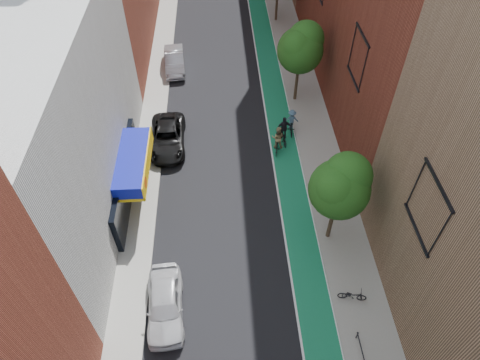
{
  "coord_description": "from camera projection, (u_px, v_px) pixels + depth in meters",
  "views": [
    {
      "loc": [
        -0.61,
        -5.06,
        21.53
      ],
      "look_at": [
        0.44,
        13.68,
        1.5
      ],
      "focal_mm": 32.0,
      "sensor_mm": 36.0,
      "label": 1
    }
  ],
  "objects": [
    {
      "name": "parked_bike_far",
      "position": [
        352.0,
        295.0,
        22.94
      ],
      "size": [
        1.62,
        0.82,
        0.81
      ],
      "primitive_type": "imported",
      "rotation": [
        0.0,
        0.0,
        1.39
      ],
      "color": "black",
      "rests_on": "sidewalk_right"
    },
    {
      "name": "sidewalk_left",
      "position": [
        157.0,
        90.0,
        36.65
      ],
      "size": [
        2.0,
        68.0,
        0.15
      ],
      "primitive_type": "cube",
      "color": "gray",
      "rests_on": "ground"
    },
    {
      "name": "cyclist_lane_mid",
      "position": [
        284.0,
        133.0,
        31.6
      ],
      "size": [
        1.14,
        1.76,
        2.22
      ],
      "rotation": [
        0.0,
        0.0,
        3.24
      ],
      "color": "black",
      "rests_on": "ground"
    },
    {
      "name": "sidewalk_right",
      "position": [
        302.0,
        85.0,
        37.13
      ],
      "size": [
        3.0,
        68.0,
        0.15
      ],
      "primitive_type": "cube",
      "color": "gray",
      "rests_on": "ground"
    },
    {
      "name": "parked_car_silver",
      "position": [
        174.0,
        61.0,
        38.48
      ],
      "size": [
        2.09,
        4.96,
        1.59
      ],
      "primitive_type": "imported",
      "rotation": [
        0.0,
        0.0,
        0.08
      ],
      "color": "#9B9DA3",
      "rests_on": "ground"
    },
    {
      "name": "parked_car_white",
      "position": [
        165.0,
        304.0,
        22.33
      ],
      "size": [
        2.2,
        4.79,
        1.59
      ],
      "primitive_type": "imported",
      "rotation": [
        0.0,
        0.0,
        0.07
      ],
      "color": "silver",
      "rests_on": "ground"
    },
    {
      "name": "parked_car_black",
      "position": [
        168.0,
        137.0,
        31.41
      ],
      "size": [
        2.63,
        5.47,
        1.5
      ],
      "primitive_type": "imported",
      "rotation": [
        0.0,
        0.0,
        0.02
      ],
      "color": "black",
      "rests_on": "ground"
    },
    {
      "name": "building_left_white",
      "position": [
        36.0,
        129.0,
        23.95
      ],
      "size": [
        8.0,
        20.0,
        12.0
      ],
      "primitive_type": "cube",
      "color": "silver",
      "rests_on": "ground"
    },
    {
      "name": "tree_mid",
      "position": [
        301.0,
        47.0,
        32.23
      ],
      "size": [
        3.55,
        3.53,
        6.74
      ],
      "color": "#332619",
      "rests_on": "ground"
    },
    {
      "name": "tree_near",
      "position": [
        341.0,
        186.0,
        22.85
      ],
      "size": [
        3.4,
        3.36,
        6.42
      ],
      "color": "#332619",
      "rests_on": "ground"
    },
    {
      "name": "cyclist_lane_near",
      "position": [
        277.0,
        141.0,
        30.86
      ],
      "size": [
        1.0,
        1.71,
        2.16
      ],
      "rotation": [
        0.0,
        0.0,
        2.94
      ],
      "color": "black",
      "rests_on": "ground"
    },
    {
      "name": "cyclist_lane_far",
      "position": [
        291.0,
        123.0,
        32.39
      ],
      "size": [
        1.09,
        1.83,
        1.99
      ],
      "rotation": [
        0.0,
        0.0,
        3.09
      ],
      "color": "black",
      "rests_on": "ground"
    },
    {
      "name": "bike_lane",
      "position": [
        273.0,
        87.0,
        37.09
      ],
      "size": [
        2.0,
        68.0,
        0.01
      ],
      "primitive_type": "cube",
      "color": "#12683B",
      "rests_on": "ground"
    }
  ]
}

